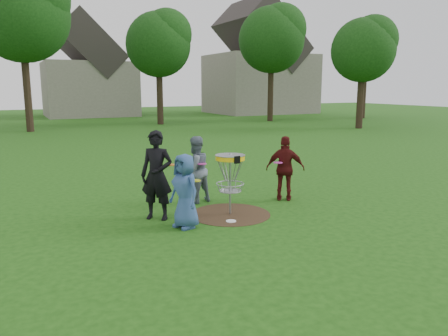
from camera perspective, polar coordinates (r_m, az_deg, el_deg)
name	(u,v)px	position (r m, az deg, el deg)	size (l,w,h in m)	color
ground	(230,214)	(9.78, 0.79, -6.06)	(100.00, 100.00, 0.00)	#19470F
dirt_patch	(230,214)	(9.78, 0.79, -6.04)	(1.80, 1.80, 0.01)	#47331E
player_blue	(185,191)	(8.74, -5.14, -3.02)	(0.74, 0.48, 1.50)	#315189
player_black	(157,175)	(9.33, -8.78, -0.95)	(0.70, 0.46, 1.91)	black
player_grey	(195,170)	(10.60, -3.78, -0.22)	(0.79, 0.62, 1.63)	slate
player_maroon	(285,169)	(10.89, 8.01, -0.07)	(0.94, 0.39, 1.61)	#511212
disc_on_grass	(231,221)	(9.26, 0.92, -6.97)	(0.22, 0.22, 0.02)	white
disc_golf_basket	(230,169)	(9.53, 0.81, -0.19)	(0.66, 0.67, 1.38)	#9EA0A5
held_discs	(213,168)	(9.75, -1.39, 0.06)	(3.01, 1.55, 0.27)	#CACB16
tree_row	(84,30)	(29.57, -17.85, 16.77)	(51.20, 17.42, 9.90)	#38281C
house_row	(112,71)	(42.39, -14.42, 12.14)	(44.50, 10.65, 11.62)	gray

